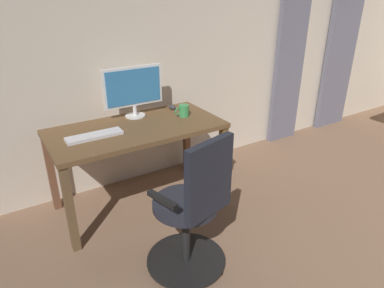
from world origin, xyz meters
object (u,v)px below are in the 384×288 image
(office_chair, at_px, (193,213))
(computer_mouse, at_px, (172,107))
(desk, at_px, (137,137))
(computer_keyboard, at_px, (94,136))
(computer_monitor, at_px, (133,89))
(mug_coffee, at_px, (184,111))

(office_chair, distance_m, computer_mouse, 1.34)
(desk, height_order, computer_mouse, computer_mouse)
(computer_keyboard, distance_m, computer_mouse, 0.89)
(computer_monitor, bearing_deg, desk, 68.25)
(desk, bearing_deg, computer_mouse, -153.21)
(office_chair, height_order, mug_coffee, office_chair)
(desk, distance_m, computer_mouse, 0.55)
(office_chair, height_order, computer_keyboard, office_chair)
(computer_mouse, distance_m, mug_coffee, 0.24)
(desk, distance_m, computer_keyboard, 0.38)
(computer_keyboard, height_order, mug_coffee, mug_coffee)
(computer_keyboard, relative_size, computer_mouse, 4.36)
(computer_mouse, bearing_deg, computer_keyboard, 18.11)
(mug_coffee, bearing_deg, computer_mouse, -92.98)
(desk, distance_m, mug_coffee, 0.49)
(office_chair, bearing_deg, computer_keyboard, 95.10)
(desk, distance_m, office_chair, 0.97)
(computer_keyboard, height_order, computer_mouse, computer_mouse)
(desk, bearing_deg, mug_coffee, -179.10)
(desk, distance_m, computer_monitor, 0.44)
(office_chair, relative_size, mug_coffee, 7.47)
(computer_keyboard, bearing_deg, computer_monitor, -149.28)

